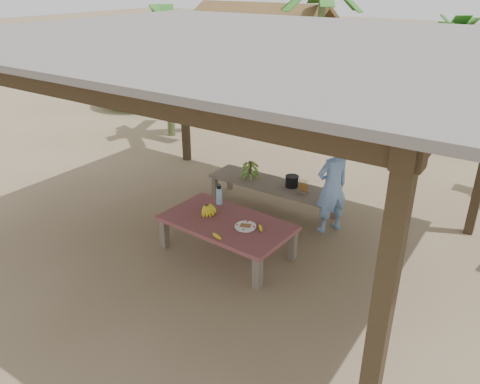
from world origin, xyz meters
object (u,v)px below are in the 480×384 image
Objects in this scene: work_table at (227,225)px; ripe_banana_bunch at (207,208)px; bench at (272,186)px; plate at (245,227)px; water_flask at (219,195)px; woman at (332,186)px; cooking_pot at (292,181)px.

ripe_banana_bunch reaches higher than work_table.
plate is (0.51, -1.59, 0.12)m from bench.
water_flask is (-0.03, 0.35, 0.06)m from ripe_banana_bunch.
ripe_banana_bunch reaches higher than plate.
woman is at bearing 46.72° from ripe_banana_bunch.
water_flask is (-0.21, -1.20, 0.24)m from bench.
woman is (0.79, -0.22, 0.20)m from cooking_pot.
plate is at bearing -28.36° from water_flask.
cooking_pot is at bearing 9.95° from bench.
woman reaches higher than cooking_pot.
work_table is 1.26× the size of woman.
cooking_pot is (-0.18, 1.65, 0.02)m from plate.
work_table is at bearing 177.71° from plate.
cooking_pot reaches higher than plate.
plate is 0.83m from water_flask.
work_table is 0.33m from plate.
water_flask is at bearing -113.35° from cooking_pot.
work_table is at bearing -2.86° from woman.
water_flask reaches higher than bench.
water_flask is at bearing 95.22° from ripe_banana_bunch.
plate is at bearing 0.80° from work_table.
work_table is at bearing -83.22° from bench.
woman reaches higher than bench.
woman is (1.30, 1.38, 0.16)m from ripe_banana_bunch.
ripe_banana_bunch is (-0.18, -1.54, 0.18)m from bench.
work_table is 0.40m from ripe_banana_bunch.
ripe_banana_bunch is 0.70m from plate.
work_table is at bearing -94.70° from cooking_pot.
cooking_pot is (0.51, 1.60, -0.04)m from ripe_banana_bunch.
cooking_pot is 0.14× the size of woman.
plate is at bearing 7.25° from woman.
plate is at bearing -83.69° from cooking_pot.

